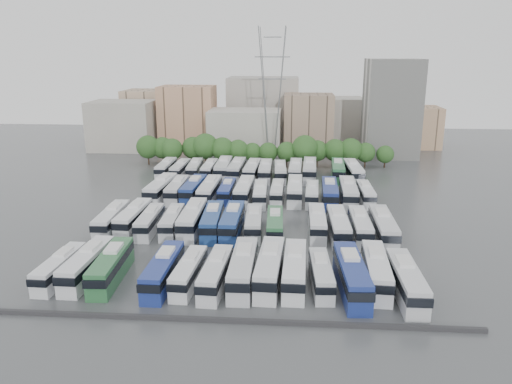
# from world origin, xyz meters

# --- Properties ---
(ground) EXTENTS (220.00, 220.00, 0.00)m
(ground) POSITION_xyz_m (0.00, 0.00, 0.00)
(ground) COLOR #424447
(ground) RESTS_ON ground
(parapet) EXTENTS (56.00, 0.50, 0.50)m
(parapet) POSITION_xyz_m (0.00, -33.00, 0.25)
(parapet) COLOR #2D2D30
(parapet) RESTS_ON ground
(tree_line) EXTENTS (64.57, 7.67, 8.19)m
(tree_line) POSITION_xyz_m (-1.97, 42.06, 4.31)
(tree_line) COLOR black
(tree_line) RESTS_ON ground
(city_buildings) EXTENTS (102.00, 35.00, 20.00)m
(city_buildings) POSITION_xyz_m (-7.46, 71.86, 7.87)
(city_buildings) COLOR #9E998E
(city_buildings) RESTS_ON ground
(apartment_tower) EXTENTS (14.00, 14.00, 26.00)m
(apartment_tower) POSITION_xyz_m (34.00, 58.00, 13.00)
(apartment_tower) COLOR silver
(apartment_tower) RESTS_ON ground
(electricity_pylon) EXTENTS (9.00, 6.91, 33.83)m
(electricity_pylon) POSITION_xyz_m (2.00, 50.00, 18.66)
(electricity_pylon) COLOR slate
(electricity_pylon) RESTS_ON ground
(bus_r0_s0) EXTENTS (2.77, 11.00, 3.43)m
(bus_r0_s0) POSITION_xyz_m (-21.52, -24.23, 1.68)
(bus_r0_s0) COLOR silver
(bus_r0_s0) RESTS_ON ground
(bus_r0_s1) EXTENTS (3.05, 12.51, 3.90)m
(bus_r0_s1) POSITION_xyz_m (-18.24, -23.44, 1.92)
(bus_r0_s1) COLOR silver
(bus_r0_s1) RESTS_ON ground
(bus_r0_s2) EXTENTS (3.37, 12.60, 3.92)m
(bus_r0_s2) POSITION_xyz_m (-15.02, -23.78, 1.92)
(bus_r0_s2) COLOR #2C683A
(bus_r0_s2) RESTS_ON ground
(bus_r0_s4) EXTENTS (2.84, 12.36, 3.87)m
(bus_r0_s4) POSITION_xyz_m (-8.15, -24.43, 1.90)
(bus_r0_s4) COLOR navy
(bus_r0_s4) RESTS_ON ground
(bus_r0_s5) EXTENTS (2.95, 11.07, 3.44)m
(bus_r0_s5) POSITION_xyz_m (-4.97, -24.27, 1.69)
(bus_r0_s5) COLOR silver
(bus_r0_s5) RESTS_ON ground
(bus_r0_s6) EXTENTS (3.09, 11.77, 3.66)m
(bus_r0_s6) POSITION_xyz_m (-1.55, -24.59, 1.80)
(bus_r0_s6) COLOR silver
(bus_r0_s6) RESTS_ON ground
(bus_r0_s7) EXTENTS (2.88, 13.11, 4.11)m
(bus_r0_s7) POSITION_xyz_m (1.70, -23.38, 2.02)
(bus_r0_s7) COLOR silver
(bus_r0_s7) RESTS_ON ground
(bus_r0_s8) EXTENTS (3.50, 13.33, 4.15)m
(bus_r0_s8) POSITION_xyz_m (5.00, -23.00, 2.04)
(bus_r0_s8) COLOR silver
(bus_r0_s8) RESTS_ON ground
(bus_r0_s9) EXTENTS (3.14, 12.79, 3.99)m
(bus_r0_s9) POSITION_xyz_m (8.11, -23.08, 1.96)
(bus_r0_s9) COLOR silver
(bus_r0_s9) RESTS_ON ground
(bus_r0_s10) EXTENTS (2.87, 10.96, 3.41)m
(bus_r0_s10) POSITION_xyz_m (11.36, -23.67, 1.67)
(bus_r0_s10) COLOR silver
(bus_r0_s10) RESTS_ON ground
(bus_r0_s11) EXTENTS (3.59, 13.58, 4.22)m
(bus_r0_s11) POSITION_xyz_m (14.94, -24.50, 2.07)
(bus_r0_s11) COLOR navy
(bus_r0_s11) RESTS_ON ground
(bus_r0_s12) EXTENTS (3.38, 12.77, 3.97)m
(bus_r0_s12) POSITION_xyz_m (18.17, -22.71, 1.95)
(bus_r0_s12) COLOR silver
(bus_r0_s12) RESTS_ON ground
(bus_r0_s13) EXTENTS (2.87, 12.72, 3.98)m
(bus_r0_s13) POSITION_xyz_m (21.25, -25.40, 1.96)
(bus_r0_s13) COLOR silver
(bus_r0_s13) RESTS_ON ground
(bus_r1_s0) EXTENTS (3.01, 12.31, 3.84)m
(bus_r1_s0) POSITION_xyz_m (-21.31, -6.03, 1.89)
(bus_r1_s0) COLOR silver
(bus_r1_s0) RESTS_ON ground
(bus_r1_s1) EXTENTS (2.99, 12.41, 3.87)m
(bus_r1_s1) POSITION_xyz_m (-18.10, -4.90, 1.90)
(bus_r1_s1) COLOR white
(bus_r1_s1) RESTS_ON ground
(bus_r1_s2) EXTENTS (2.76, 11.30, 3.53)m
(bus_r1_s2) POSITION_xyz_m (-15.06, -6.15, 1.73)
(bus_r1_s2) COLOR silver
(bus_r1_s2) RESTS_ON ground
(bus_r1_s3) EXTENTS (2.91, 11.14, 3.46)m
(bus_r1_s3) POSITION_xyz_m (-11.49, -5.79, 1.70)
(bus_r1_s3) COLOR silver
(bus_r1_s3) RESTS_ON ground
(bus_r1_s4) EXTENTS (3.09, 13.33, 4.17)m
(bus_r1_s4) POSITION_xyz_m (-8.27, -5.34, 2.05)
(bus_r1_s4) COLOR silver
(bus_r1_s4) RESTS_ON ground
(bus_r1_s5) EXTENTS (3.37, 12.72, 3.95)m
(bus_r1_s5) POSITION_xyz_m (-4.98, -5.87, 1.94)
(bus_r1_s5) COLOR navy
(bus_r1_s5) RESTS_ON ground
(bus_r1_s6) EXTENTS (2.83, 12.81, 4.02)m
(bus_r1_s6) POSITION_xyz_m (-1.77, -5.90, 1.97)
(bus_r1_s6) COLOR navy
(bus_r1_s6) RESTS_ON ground
(bus_r1_s7) EXTENTS (3.01, 11.59, 3.61)m
(bus_r1_s7) POSITION_xyz_m (1.64, -5.67, 1.77)
(bus_r1_s7) COLOR silver
(bus_r1_s7) RESTS_ON ground
(bus_r1_s8) EXTENTS (2.84, 11.62, 3.63)m
(bus_r1_s8) POSITION_xyz_m (5.04, -6.51, 1.78)
(bus_r1_s8) COLOR #2E6C3F
(bus_r1_s8) RESTS_ON ground
(bus_r1_s10) EXTENTS (2.64, 11.89, 3.73)m
(bus_r1_s10) POSITION_xyz_m (11.68, -5.05, 1.83)
(bus_r1_s10) COLOR silver
(bus_r1_s10) RESTS_ON ground
(bus_r1_s11) EXTENTS (3.02, 12.65, 3.95)m
(bus_r1_s11) POSITION_xyz_m (14.87, -6.64, 1.94)
(bus_r1_s11) COLOR silver
(bus_r1_s11) RESTS_ON ground
(bus_r1_s12) EXTENTS (2.67, 12.21, 3.83)m
(bus_r1_s12) POSITION_xyz_m (18.24, -6.37, 1.88)
(bus_r1_s12) COLOR silver
(bus_r1_s12) RESTS_ON ground
(bus_r1_s13) EXTENTS (2.98, 13.26, 4.15)m
(bus_r1_s13) POSITION_xyz_m (21.66, -7.02, 2.04)
(bus_r1_s13) COLOR silver
(bus_r1_s13) RESTS_ON ground
(bus_r2_s1) EXTENTS (3.60, 13.60, 4.23)m
(bus_r2_s1) POSITION_xyz_m (-17.95, 11.95, 2.08)
(bus_r2_s1) COLOR silver
(bus_r2_s1) RESTS_ON ground
(bus_r2_s2) EXTENTS (2.72, 12.20, 3.82)m
(bus_r2_s2) POSITION_xyz_m (-14.81, 12.39, 1.88)
(bus_r2_s2) COLOR silver
(bus_r2_s2) RESTS_ON ground
(bus_r2_s3) EXTENTS (3.32, 12.74, 3.96)m
(bus_r2_s3) POSITION_xyz_m (-11.62, 12.63, 1.94)
(bus_r2_s3) COLOR navy
(bus_r2_s3) RESTS_ON ground
(bus_r2_s4) EXTENTS (3.11, 13.11, 4.10)m
(bus_r2_s4) POSITION_xyz_m (-8.30, 11.62, 2.01)
(bus_r2_s4) COLOR silver
(bus_r2_s4) RESTS_ON ground
(bus_r2_s5) EXTENTS (2.45, 10.98, 3.44)m
(bus_r2_s5) POSITION_xyz_m (-5.06, 12.71, 1.69)
(bus_r2_s5) COLOR navy
(bus_r2_s5) RESTS_ON ground
(bus_r2_s6) EXTENTS (3.10, 12.87, 4.02)m
(bus_r2_s6) POSITION_xyz_m (-1.61, 12.12, 1.97)
(bus_r2_s6) COLOR silver
(bus_r2_s6) RESTS_ON ground
(bus_r2_s7) EXTENTS (2.82, 11.49, 3.58)m
(bus_r2_s7) POSITION_xyz_m (1.59, 11.04, 1.76)
(bus_r2_s7) COLOR white
(bus_r2_s7) RESTS_ON ground
(bus_r2_s8) EXTENTS (2.54, 10.94, 3.42)m
(bus_r2_s8) POSITION_xyz_m (4.78, 12.61, 1.68)
(bus_r2_s8) COLOR silver
(bus_r2_s8) RESTS_ON ground
(bus_r2_s9) EXTENTS (3.06, 13.09, 4.09)m
(bus_r2_s9) POSITION_xyz_m (8.16, 13.15, 2.01)
(bus_r2_s9) COLOR silver
(bus_r2_s9) RESTS_ON ground
(bus_r2_s10) EXTENTS (2.94, 11.19, 3.48)m
(bus_r2_s10) POSITION_xyz_m (11.45, 11.98, 1.71)
(bus_r2_s10) COLOR silver
(bus_r2_s10) RESTS_ON ground
(bus_r2_s11) EXTENTS (3.31, 13.21, 4.12)m
(bus_r2_s11) POSITION_xyz_m (14.78, 11.74, 2.02)
(bus_r2_s11) COLOR navy
(bus_r2_s11) RESTS_ON ground
(bus_r2_s12) EXTENTS (3.32, 13.56, 4.23)m
(bus_r2_s12) POSITION_xyz_m (18.33, 12.05, 2.08)
(bus_r2_s12) COLOR silver
(bus_r2_s12) RESTS_ON ground
(bus_r2_s13) EXTENTS (2.57, 11.16, 3.49)m
(bus_r2_s13) POSITION_xyz_m (21.68, 12.73, 1.71)
(bus_r2_s13) COLOR white
(bus_r2_s13) RESTS_ON ground
(bus_r3_s0) EXTENTS (2.60, 11.67, 3.66)m
(bus_r3_s0) POSITION_xyz_m (-21.68, 30.77, 1.80)
(bus_r3_s0) COLOR silver
(bus_r3_s0) RESTS_ON ground
(bus_r3_s1) EXTENTS (2.77, 11.27, 3.51)m
(bus_r3_s1) POSITION_xyz_m (-18.20, 30.24, 1.73)
(bus_r3_s1) COLOR silver
(bus_r3_s1) RESTS_ON ground
(bus_r3_s2) EXTENTS (3.12, 11.71, 3.64)m
(bus_r3_s2) POSITION_xyz_m (-14.89, 30.61, 1.79)
(bus_r3_s2) COLOR silver
(bus_r3_s2) RESTS_ON ground
(bus_r3_s3) EXTENTS (2.52, 11.30, 3.54)m
(bus_r3_s3) POSITION_xyz_m (-11.47, 30.63, 1.74)
(bus_r3_s3) COLOR silver
(bus_r3_s3) RESTS_ON ground
(bus_r3_s4) EXTENTS (3.20, 13.54, 4.23)m
(bus_r3_s4) POSITION_xyz_m (-8.13, 30.09, 2.08)
(bus_r3_s4) COLOR silver
(bus_r3_s4) RESTS_ON ground
(bus_r3_s5) EXTENTS (3.21, 13.03, 4.06)m
(bus_r3_s5) POSITION_xyz_m (-5.05, 29.87, 2.00)
(bus_r3_s5) COLOR silver
(bus_r3_s5) RESTS_ON ground
(bus_r3_s6) EXTENTS (3.32, 12.85, 4.00)m
(bus_r3_s6) POSITION_xyz_m (-1.45, 29.19, 1.96)
(bus_r3_s6) COLOR silver
(bus_r3_s6) RESTS_ON ground
(bus_r3_s7) EXTENTS (2.84, 12.52, 3.92)m
(bus_r3_s7) POSITION_xyz_m (1.53, 29.18, 1.92)
(bus_r3_s7) COLOR silver
(bus_r3_s7) RESTS_ON ground
(bus_r3_s8) EXTENTS (3.11, 12.08, 3.76)m
(bus_r3_s8) POSITION_xyz_m (4.89, 29.08, 1.85)
(bus_r3_s8) COLOR silver
(bus_r3_s8) RESTS_ON ground
(bus_r3_s9) EXTENTS (3.26, 12.90, 4.02)m
(bus_r3_s9) POSITION_xyz_m (8.31, 29.90, 1.97)
(bus_r3_s9) COLOR silver
(bus_r3_s9) RESTS_ON ground
(bus_r3_s10) EXTENTS (3.48, 13.57, 4.22)m
(bus_r3_s10) POSITION_xyz_m (11.51, 30.29, 2.07)
(bus_r3_s10) COLOR silver
(bus_r3_s10) RESTS_ON ground
(bus_r3_s12) EXTENTS (3.47, 13.03, 4.05)m
(bus_r3_s12) POSITION_xyz_m (17.92, 30.83, 1.99)
(bus_r3_s12) COLOR #307044
(bus_r3_s12) RESTS_ON ground
(bus_r3_s13) EXTENTS (3.57, 13.42, 4.17)m
(bus_r3_s13) POSITION_xyz_m (21.22, 29.57, 2.05)
(bus_r3_s13) COLOR silver
(bus_r3_s13) RESTS_ON ground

